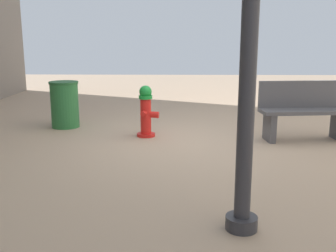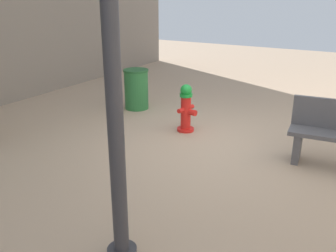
{
  "view_description": "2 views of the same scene",
  "coord_description": "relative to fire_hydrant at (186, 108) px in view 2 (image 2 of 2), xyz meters",
  "views": [
    {
      "loc": [
        0.17,
        6.21,
        1.64
      ],
      "look_at": [
        0.3,
        0.47,
        0.36
      ],
      "focal_mm": 42.68,
      "sensor_mm": 36.0,
      "label": 1
    },
    {
      "loc": [
        -2.21,
        5.21,
        2.38
      ],
      "look_at": [
        0.48,
        0.62,
        0.43
      ],
      "focal_mm": 39.24,
      "sensor_mm": 36.0,
      "label": 2
    }
  ],
  "objects": [
    {
      "name": "ground_plane",
      "position": [
        -0.68,
        0.36,
        -0.43
      ],
      "size": [
        23.4,
        23.4,
        0.0
      ],
      "primitive_type": "plane",
      "color": "tan"
    },
    {
      "name": "fire_hydrant",
      "position": [
        0.0,
        0.0,
        0.0
      ],
      "size": [
        0.38,
        0.41,
        0.86
      ],
      "color": "red",
      "rests_on": "ground_plane"
    },
    {
      "name": "trash_bin",
      "position": [
        1.56,
        -0.68,
        -0.0
      ],
      "size": [
        0.53,
        0.53,
        0.85
      ],
      "color": "#266633",
      "rests_on": "ground_plane"
    }
  ]
}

